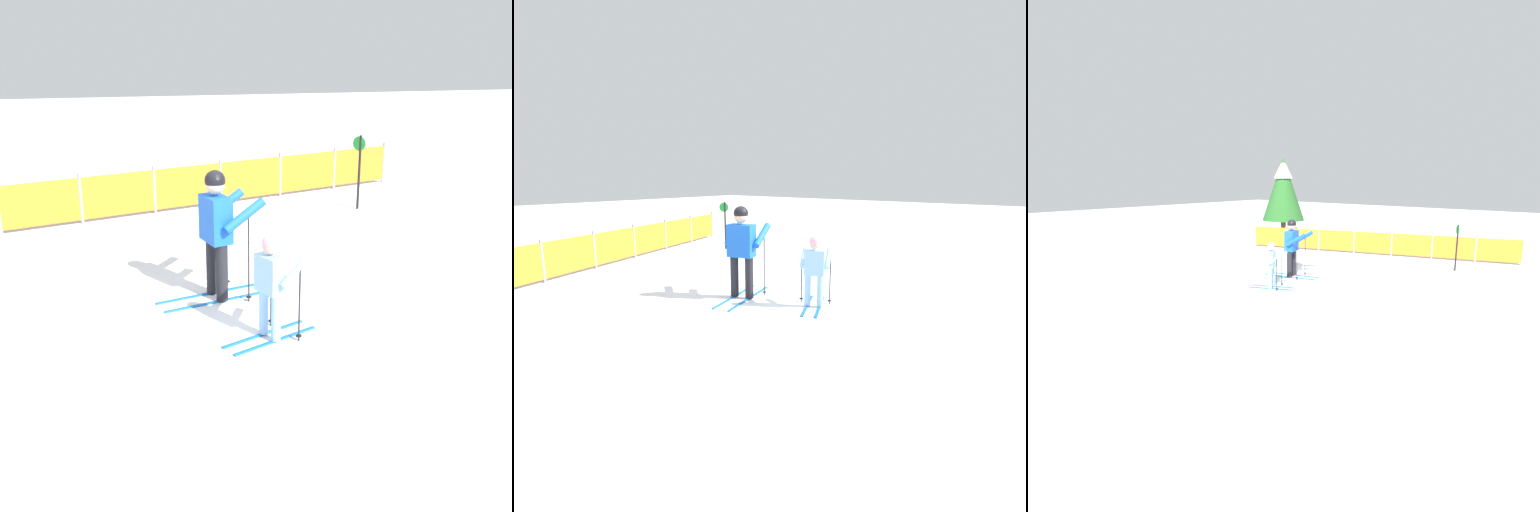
# 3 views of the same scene
# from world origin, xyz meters

# --- Properties ---
(ground_plane) EXTENTS (60.00, 60.00, 0.00)m
(ground_plane) POSITION_xyz_m (0.00, 0.00, 0.00)
(ground_plane) COLOR white
(skier_adult) EXTENTS (1.62, 0.87, 1.69)m
(skier_adult) POSITION_xyz_m (-0.09, 0.29, 1.01)
(skier_adult) COLOR #1966B2
(skier_adult) RESTS_ON ground_plane
(skier_child) EXTENTS (1.16, 0.75, 1.23)m
(skier_child) POSITION_xyz_m (0.28, -1.02, 0.72)
(skier_child) COLOR #1966B2
(skier_child) RESTS_ON ground_plane
(safety_fence) EXTENTS (9.49, 2.98, 0.92)m
(safety_fence) POSITION_xyz_m (0.08, 4.89, 0.46)
(safety_fence) COLOR gray
(safety_fence) RESTS_ON ground_plane
(trail_marker) EXTENTS (0.18, 0.24, 1.44)m
(trail_marker) POSITION_xyz_m (3.32, 4.18, 0.89)
(trail_marker) COLOR black
(trail_marker) RESTS_ON ground_plane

